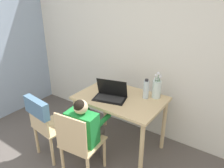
{
  "coord_description": "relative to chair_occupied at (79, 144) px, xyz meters",
  "views": [
    {
      "loc": [
        1.06,
        -0.35,
        1.96
      ],
      "look_at": [
        -0.29,
        1.58,
        0.93
      ],
      "focal_mm": 35.0,
      "sensor_mm": 36.0,
      "label": 1
    }
  ],
  "objects": [
    {
      "name": "wall_back",
      "position": [
        0.31,
        1.22,
        0.82
      ],
      "size": [
        6.4,
        0.05,
        2.5
      ],
      "color": "white",
      "rests_on": "ground_plane"
    },
    {
      "name": "dining_table",
      "position": [
        0.1,
        0.65,
        0.21
      ],
      "size": [
        1.04,
        0.71,
        0.75
      ],
      "color": "#D6B784",
      "rests_on": "ground_plane"
    },
    {
      "name": "chair_occupied",
      "position": [
        0.0,
        0.0,
        0.0
      ],
      "size": [
        0.44,
        0.44,
        0.83
      ],
      "rotation": [
        0.0,
        0.0,
        3.25
      ],
      "color": "#D6B784",
      "rests_on": "ground_plane"
    },
    {
      "name": "chair_spare",
      "position": [
        -0.53,
        -0.02,
        0.13
      ],
      "size": [
        0.44,
        0.47,
        0.84
      ],
      "rotation": [
        0.0,
        0.0,
        3.02
      ],
      "color": "#D6B784",
      "rests_on": "ground_plane"
    },
    {
      "name": "person_seated",
      "position": [
        -0.01,
        0.12,
        0.14
      ],
      "size": [
        0.39,
        0.46,
        0.94
      ],
      "rotation": [
        0.0,
        0.0,
        3.25
      ],
      "color": "#1E8438",
      "rests_on": "ground_plane"
    },
    {
      "name": "laptop",
      "position": [
        0.01,
        0.57,
        0.37
      ],
      "size": [
        0.42,
        0.32,
        0.23
      ],
      "rotation": [
        0.0,
        0.0,
        0.26
      ],
      "color": "black",
      "rests_on": "dining_table"
    },
    {
      "name": "flower_vase",
      "position": [
        0.46,
        0.9,
        0.45
      ],
      "size": [
        0.1,
        0.1,
        0.34
      ],
      "color": "silver",
      "rests_on": "dining_table"
    },
    {
      "name": "water_bottle",
      "position": [
        0.36,
        0.81,
        0.43
      ],
      "size": [
        0.07,
        0.07,
        0.24
      ],
      "color": "silver",
      "rests_on": "dining_table"
    }
  ]
}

